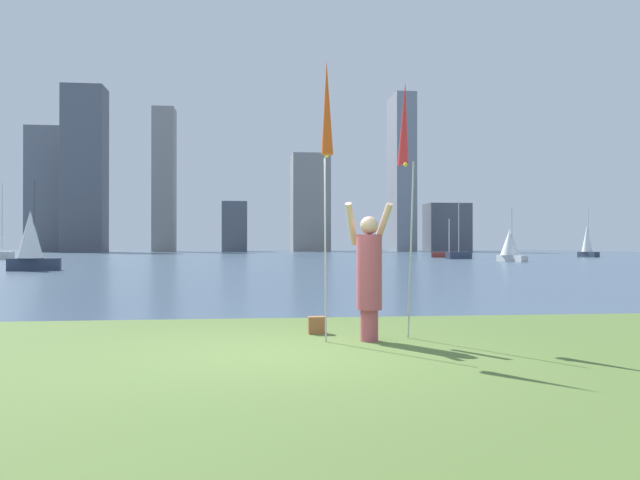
# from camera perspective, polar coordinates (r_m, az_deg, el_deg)

# --- Properties ---
(ground) EXTENTS (120.00, 138.00, 0.12)m
(ground) POSITION_cam_1_polar(r_m,az_deg,el_deg) (58.76, -6.09, -1.65)
(ground) COLOR #4C662D
(person) EXTENTS (0.69, 0.51, 1.89)m
(person) POSITION_cam_1_polar(r_m,az_deg,el_deg) (8.80, 4.37, -2.90)
(person) COLOR #B24C59
(person) RESTS_ON ground
(kite_flag_left) EXTENTS (0.16, 0.38, 3.78)m
(kite_flag_left) POSITION_cam_1_polar(r_m,az_deg,el_deg) (8.75, 0.61, 11.09)
(kite_flag_left) COLOR #B2B2B7
(kite_flag_left) RESTS_ON ground
(kite_flag_right) EXTENTS (0.16, 0.69, 3.65)m
(kite_flag_right) POSITION_cam_1_polar(r_m,az_deg,el_deg) (9.46, 7.48, 9.68)
(kite_flag_right) COLOR #B2B2B7
(kite_flag_right) RESTS_ON ground
(bag) EXTENTS (0.24, 0.17, 0.25)m
(bag) POSITION_cam_1_polar(r_m,az_deg,el_deg) (9.55, -0.32, -7.54)
(bag) COLOR brown
(bag) RESTS_ON ground
(sailboat_0) EXTENTS (2.45, 1.34, 4.38)m
(sailboat_0) POSITION_cam_1_polar(r_m,az_deg,el_deg) (34.17, -24.19, -0.04)
(sailboat_0) COLOR #333D51
(sailboat_0) RESTS_ON ground
(sailboat_2) EXTENTS (1.72, 2.83, 3.95)m
(sailboat_2) POSITION_cam_1_polar(r_m,az_deg,el_deg) (49.31, 16.48, -0.40)
(sailboat_2) COLOR silver
(sailboat_2) RESTS_ON ground
(sailboat_3) EXTENTS (3.20, 2.27, 3.63)m
(sailboat_3) POSITION_cam_1_polar(r_m,az_deg,el_deg) (61.54, 11.36, -1.26)
(sailboat_3) COLOR maroon
(sailboat_3) RESTS_ON ground
(sailboat_4) EXTENTS (2.33, 1.28, 5.02)m
(sailboat_4) POSITION_cam_1_polar(r_m,az_deg,el_deg) (56.19, 12.18, -1.28)
(sailboat_4) COLOR #333D51
(sailboat_4) RESTS_ON ground
(sailboat_5) EXTENTS (1.42, 2.13, 4.63)m
(sailboat_5) POSITION_cam_1_polar(r_m,az_deg,el_deg) (67.52, 22.58, -0.16)
(sailboat_5) COLOR #333D51
(sailboat_5) RESTS_ON ground
(sailboat_7) EXTENTS (1.69, 1.67, 6.15)m
(sailboat_7) POSITION_cam_1_polar(r_m,az_deg,el_deg) (57.46, -26.31, -1.18)
(sailboat_7) COLOR silver
(sailboat_7) RESTS_ON ground
(skyline_tower_0) EXTENTS (5.46, 3.15, 20.11)m
(skyline_tower_0) POSITION_cam_1_polar(r_m,az_deg,el_deg) (112.88, -23.22, 4.16)
(skyline_tower_0) COLOR slate
(skyline_tower_0) RESTS_ON ground
(skyline_tower_1) EXTENTS (6.16, 5.26, 25.42)m
(skyline_tower_1) POSITION_cam_1_polar(r_m,az_deg,el_deg) (106.07, -20.08, 5.88)
(skyline_tower_1) COLOR #565B66
(skyline_tower_1) RESTS_ON ground
(skyline_tower_2) EXTENTS (3.40, 4.70, 22.88)m
(skyline_tower_2) POSITION_cam_1_polar(r_m,az_deg,el_deg) (106.38, -13.61, 5.17)
(skyline_tower_2) COLOR gray
(skyline_tower_2) RESTS_ON ground
(skyline_tower_3) EXTENTS (3.97, 7.08, 7.97)m
(skyline_tower_3) POSITION_cam_1_polar(r_m,az_deg,el_deg) (105.14, -7.54, 1.16)
(skyline_tower_3) COLOR #565B66
(skyline_tower_3) RESTS_ON ground
(skyline_tower_4) EXTENTS (6.18, 6.61, 16.11)m
(skyline_tower_4) POSITION_cam_1_polar(r_m,az_deg,el_deg) (107.99, -0.87, 3.28)
(skyline_tower_4) COLOR gray
(skyline_tower_4) RESTS_ON ground
(skyline_tower_5) EXTENTS (3.29, 7.42, 25.58)m
(skyline_tower_5) POSITION_cam_1_polar(r_m,az_deg,el_deg) (107.28, 7.23, 5.84)
(skyline_tower_5) COLOR gray
(skyline_tower_5) RESTS_ON ground
(skyline_tower_6) EXTENTS (7.09, 5.47, 8.04)m
(skyline_tower_6) POSITION_cam_1_polar(r_m,az_deg,el_deg) (111.36, 11.17, 1.10)
(skyline_tower_6) COLOR #565B66
(skyline_tower_6) RESTS_ON ground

